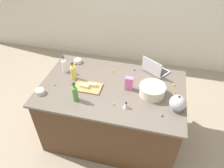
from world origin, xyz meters
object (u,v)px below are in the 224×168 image
Objects in this scene: kettle at (178,103)px; ramekin_small at (78,61)px; butter_stick_right at (92,85)px; bottle_vinegar at (64,66)px; bottle_oil at (73,73)px; candy_bag at (129,83)px; bottle_olive at (75,93)px; mixing_bowl_large at (152,90)px; kitchen_timer at (126,105)px; laptop at (154,69)px; cutting_board at (88,87)px; ramekin_medium at (40,92)px; butter_stick_left at (84,86)px.

ramekin_small is at bearing 157.11° from kettle.
bottle_vinegar is at bearing 154.33° from butter_stick_right.
bottle_oil is 1.41× the size of candy_bag.
bottle_olive is 0.58m from bottle_vinegar.
mixing_bowl_large is at bearing 150.70° from kettle.
bottle_oil is 0.82m from kitchen_timer.
laptop is 0.50m from candy_bag.
ramekin_medium reaches higher than cutting_board.
candy_bag is (-0.27, -0.42, 0.04)m from laptop.
bottle_oil is 2.19× the size of butter_stick_right.
bottle_oil is 0.28m from cutting_board.
bottle_vinegar is at bearing 146.09° from bottle_oil.
mixing_bowl_large is at bearing 19.83° from bottle_olive.
bottle_vinegar is 0.70× the size of cutting_board.
cutting_board is 0.50m from candy_bag.
ramekin_small is 1.09m from kitchen_timer.
bottle_vinegar is 1.36× the size of candy_bag.
bottle_olive is 0.75× the size of cutting_board.
bottle_oil is at bearing 170.25° from kettle.
ramekin_medium is at bearing -156.29° from butter_stick_left.
butter_stick_left is at bearing -153.12° from butter_stick_right.
mixing_bowl_large is at bearing 6.13° from butter_stick_left.
laptop reaches higher than butter_stick_left.
butter_stick_right is 1.43× the size of kitchen_timer.
candy_bag is at bearing 31.51° from bottle_olive.
butter_stick_left is 0.54m from candy_bag.
cutting_board is at bearing 156.84° from kitchen_timer.
cutting_board is 0.05m from butter_stick_left.
bottle_oil is 0.38m from ramekin_small.
butter_stick_right is at bearing -169.79° from candy_bag.
bottle_olive is 0.76m from ramekin_small.
butter_stick_left is 0.65× the size of candy_bag.
mixing_bowl_large is 0.93× the size of cutting_board.
butter_stick_right is at bearing 24.87° from cutting_board.
butter_stick_right is at bearing -19.96° from bottle_oil.
kitchen_timer is (-0.54, -0.12, -0.04)m from kettle.
cutting_board is 2.97× the size of butter_stick_right.
butter_stick_left is 1.05× the size of ramekin_medium.
cutting_board is 3.12× the size of ramekin_medium.
candy_bag is at bearing -8.88° from bottle_vinegar.
laptop is 0.91m from cutting_board.
kitchen_timer is (0.91, -0.46, -0.06)m from bottle_vinegar.
butter_stick_left is (-0.04, -0.02, 0.03)m from cutting_board.
kettle is (1.28, -0.22, -0.02)m from bottle_oil.
butter_stick_right is at bearing -51.27° from ramekin_small.
butter_stick_right is at bearing 66.42° from bottle_olive.
laptop reaches higher than kitchen_timer.
laptop is at bearing 34.65° from cutting_board.
mixing_bowl_large reaches higher than kitchen_timer.
kettle is (0.30, -0.61, 0.03)m from laptop.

